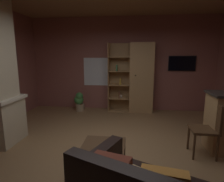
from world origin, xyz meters
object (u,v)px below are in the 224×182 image
(table_book_0, at_px, (103,148))
(dining_chair, at_px, (209,126))
(coffee_table, at_px, (103,153))
(wall_mounted_tv, at_px, (182,63))
(bookshelf_cabinet, at_px, (138,78))
(potted_floor_plant, at_px, (79,101))

(table_book_0, height_order, dining_chair, dining_chair)
(coffee_table, bearing_deg, table_book_0, -76.37)
(wall_mounted_tv, bearing_deg, bookshelf_cabinet, -170.76)
(dining_chair, relative_size, wall_mounted_tv, 1.16)
(bookshelf_cabinet, relative_size, dining_chair, 2.27)
(bookshelf_cabinet, relative_size, potted_floor_plant, 3.51)
(table_book_0, height_order, wall_mounted_tv, wall_mounted_tv)
(coffee_table, distance_m, dining_chair, 1.86)
(coffee_table, relative_size, wall_mounted_tv, 0.87)
(wall_mounted_tv, bearing_deg, coffee_table, -117.87)
(bookshelf_cabinet, relative_size, coffee_table, 3.02)
(bookshelf_cabinet, bearing_deg, wall_mounted_tv, 9.24)
(dining_chair, height_order, wall_mounted_tv, wall_mounted_tv)
(bookshelf_cabinet, height_order, dining_chair, bookshelf_cabinet)
(bookshelf_cabinet, height_order, wall_mounted_tv, bookshelf_cabinet)
(table_book_0, bearing_deg, coffee_table, 103.63)
(table_book_0, bearing_deg, wall_mounted_tv, 62.57)
(coffee_table, xyz_separation_m, dining_chair, (1.68, 0.78, 0.17))
(potted_floor_plant, xyz_separation_m, wall_mounted_tv, (3.11, 0.36, 1.18))
(table_book_0, distance_m, dining_chair, 1.86)
(bookshelf_cabinet, bearing_deg, table_book_0, -99.22)
(dining_chair, bearing_deg, potted_floor_plant, 141.50)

